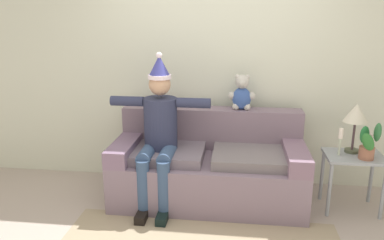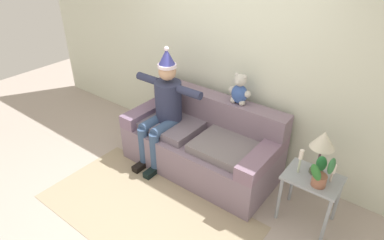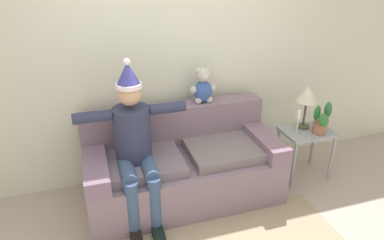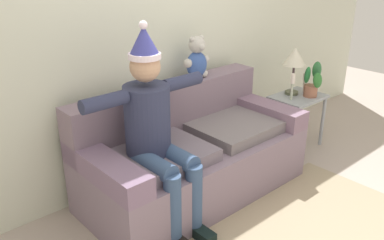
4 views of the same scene
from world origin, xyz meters
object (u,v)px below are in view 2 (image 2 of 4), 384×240
teddy_bear (240,90)px  table_lamp (323,142)px  candle_short (333,171)px  potted_plant (321,173)px  person_seated (164,107)px  candle_tall (301,158)px  side_table (312,185)px  couch (203,143)px

teddy_bear → table_lamp: bearing=-14.1°
candle_short → potted_plant: bearing=-117.9°
person_seated → candle_tall: person_seated is taller
teddy_bear → table_lamp: teddy_bear is taller
teddy_bear → side_table: size_ratio=0.66×
side_table → candle_tall: candle_tall is taller
couch → candle_tall: bearing=-4.4°
couch → person_seated: person_seated is taller
teddy_bear → candle_short: size_ratio=1.84×
couch → side_table: couch is taller
person_seated → side_table: size_ratio=2.68×
teddy_bear → table_lamp: size_ratio=0.77×
table_lamp → candle_short: size_ratio=2.39×
side_table → candle_tall: (-0.15, -0.02, 0.28)m
teddy_bear → potted_plant: size_ratio=1.06×
side_table → candle_tall: bearing=-172.6°
couch → candle_short: (1.59, -0.04, 0.35)m
side_table → candle_tall: 0.32m
couch → potted_plant: potted_plant is taller
couch → candle_short: size_ratio=9.41×
table_lamp → person_seated: bearing=-174.8°
couch → side_table: (1.43, -0.08, 0.12)m
side_table → table_lamp: 0.49m
table_lamp → candle_tall: 0.27m
side_table → candle_short: bearing=14.5°
couch → table_lamp: bearing=0.1°
table_lamp → candle_tall: table_lamp is taller
couch → person_seated: 0.68m
table_lamp → candle_short: (0.16, -0.04, -0.25)m
table_lamp → potted_plant: bearing=-64.2°
couch → teddy_bear: bearing=41.3°
teddy_bear → table_lamp: (1.11, -0.28, -0.13)m
person_seated → candle_tall: size_ratio=5.69×
couch → potted_plant: 1.57m
candle_tall → teddy_bear: bearing=158.3°
table_lamp → candle_tall: size_ratio=1.82×
teddy_bear → potted_plant: (1.19, -0.46, -0.35)m
person_seated → potted_plant: 2.01m
couch → potted_plant: size_ratio=5.44×
couch → candle_tall: couch is taller
candle_short → teddy_bear: bearing=165.8°
teddy_bear → couch: bearing=-138.7°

